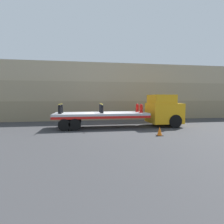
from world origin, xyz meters
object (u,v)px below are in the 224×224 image
fire_hydrant_black_near_0 (60,109)px  traffic_cone (160,131)px  fire_hydrant_black_near_1 (102,109)px  flatbed_trailer (95,116)px  fire_hydrant_black_far_1 (101,108)px  truck_cab (164,110)px  fire_hydrant_red_far_2 (137,108)px  fire_hydrant_black_far_0 (61,109)px  fire_hydrant_red_near_2 (141,109)px

fire_hydrant_black_near_0 → traffic_cone: 7.91m
fire_hydrant_black_near_0 → fire_hydrant_black_near_1: 3.41m
flatbed_trailer → fire_hydrant_black_far_1: size_ratio=10.55×
fire_hydrant_black_near_1 → flatbed_trailer: bearing=135.2°
truck_cab → fire_hydrant_red_far_2: size_ratio=3.77×
traffic_cone → fire_hydrant_black_far_1: bearing=129.0°
flatbed_trailer → fire_hydrant_red_far_2: (3.97, 0.55, 0.62)m
fire_hydrant_black_near_1 → fire_hydrant_red_far_2: bearing=18.0°
fire_hydrant_black_near_0 → fire_hydrant_black_near_1: bearing=0.0°
fire_hydrant_black_far_1 → fire_hydrant_black_near_1: bearing=-90.0°
flatbed_trailer → fire_hydrant_black_far_1: (0.56, 0.55, 0.62)m
fire_hydrant_red_far_2 → fire_hydrant_black_far_1: bearing=180.0°
fire_hydrant_black_near_0 → fire_hydrant_black_far_1: same height
fire_hydrant_black_far_1 → flatbed_trailer: bearing=-135.2°
fire_hydrant_black_near_0 → fire_hydrant_red_far_2: bearing=9.2°
flatbed_trailer → fire_hydrant_black_near_1: (0.56, -0.55, 0.62)m
traffic_cone → truck_cab: bearing=60.4°
truck_cab → fire_hydrant_black_near_0: truck_cab is taller
fire_hydrant_black_far_0 → fire_hydrant_black_far_1: bearing=0.0°
fire_hydrant_black_near_0 → fire_hydrant_black_far_1: size_ratio=1.00×
fire_hydrant_black_near_0 → fire_hydrant_black_far_1: (3.41, 1.11, 0.00)m
fire_hydrant_black_near_1 → fire_hydrant_red_far_2: same height
flatbed_trailer → fire_hydrant_black_far_0: fire_hydrant_black_far_0 is taller
fire_hydrant_black_far_1 → fire_hydrant_red_near_2: (3.41, -1.11, 0.00)m
truck_cab → fire_hydrant_black_near_1: bearing=-174.6°
flatbed_trailer → fire_hydrant_black_near_0: fire_hydrant_black_near_0 is taller
fire_hydrant_black_near_0 → truck_cab: bearing=3.4°
fire_hydrant_black_near_0 → fire_hydrant_red_near_2: same height
flatbed_trailer → traffic_cone: bearing=-43.1°
fire_hydrant_red_near_2 → fire_hydrant_black_near_0: bearing=180.0°
fire_hydrant_black_far_1 → fire_hydrant_black_far_0: bearing=180.0°
fire_hydrant_black_far_0 → fire_hydrant_red_near_2: bearing=-9.2°
fire_hydrant_red_near_2 → traffic_cone: 3.63m
fire_hydrant_red_near_2 → traffic_cone: bearing=-86.4°
fire_hydrant_red_far_2 → fire_hydrant_black_near_1: bearing=-162.0°
traffic_cone → fire_hydrant_black_far_0: bearing=147.6°
fire_hydrant_red_far_2 → fire_hydrant_black_near_0: bearing=-170.8°
flatbed_trailer → fire_hydrant_black_near_0: 2.97m
fire_hydrant_black_near_0 → fire_hydrant_red_far_2: (6.82, 1.11, 0.00)m
fire_hydrant_black_far_1 → fire_hydrant_red_far_2: same height
fire_hydrant_black_far_0 → fire_hydrant_black_near_1: 3.59m
fire_hydrant_black_far_0 → fire_hydrant_black_near_1: bearing=-18.0°
fire_hydrant_black_far_0 → traffic_cone: size_ratio=1.22×
fire_hydrant_black_far_0 → fire_hydrant_red_far_2: 6.82m
truck_cab → flatbed_trailer: 6.41m
truck_cab → fire_hydrant_black_far_1: (-5.84, 0.55, 0.20)m
fire_hydrant_black_far_0 → fire_hydrant_red_far_2: bearing=0.0°
fire_hydrant_black_far_1 → traffic_cone: (3.62, -4.46, -1.36)m
fire_hydrant_black_near_0 → fire_hydrant_black_far_1: 3.59m
flatbed_trailer → fire_hydrant_black_far_0: size_ratio=10.55×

